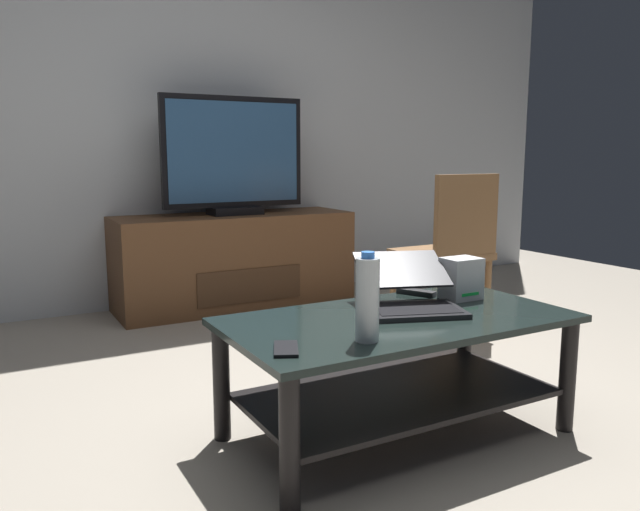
% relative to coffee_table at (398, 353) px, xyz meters
% --- Properties ---
extents(ground_plane, '(7.68, 7.68, 0.00)m').
position_rel_coffee_table_xyz_m(ground_plane, '(-0.07, 0.05, -0.30)').
color(ground_plane, '#9E9384').
extents(back_wall, '(6.40, 0.12, 2.80)m').
position_rel_coffee_table_xyz_m(back_wall, '(-0.07, 2.43, 1.10)').
color(back_wall, silver).
rests_on(back_wall, ground).
extents(coffee_table, '(1.23, 0.64, 0.44)m').
position_rel_coffee_table_xyz_m(coffee_table, '(0.00, 0.00, 0.00)').
color(coffee_table, black).
rests_on(coffee_table, ground).
extents(media_cabinet, '(1.56, 0.52, 0.61)m').
position_rel_coffee_table_xyz_m(media_cabinet, '(0.21, 2.11, 0.00)').
color(media_cabinet, brown).
rests_on(media_cabinet, ground).
extents(television, '(0.95, 0.20, 0.76)m').
position_rel_coffee_table_xyz_m(television, '(0.21, 2.09, 0.68)').
color(television, black).
rests_on(television, media_cabinet).
extents(dining_chair, '(0.44, 0.44, 0.90)m').
position_rel_coffee_table_xyz_m(dining_chair, '(1.02, 0.91, 0.20)').
color(dining_chair, brown).
rests_on(dining_chair, ground).
extents(laptop, '(0.45, 0.50, 0.18)m').
position_rel_coffee_table_xyz_m(laptop, '(0.10, 0.08, 0.19)').
color(laptop, black).
rests_on(laptop, coffee_table).
extents(router_box, '(0.14, 0.12, 0.16)m').
position_rel_coffee_table_xyz_m(router_box, '(0.38, 0.10, 0.22)').
color(router_box, silver).
rests_on(router_box, coffee_table).
extents(water_bottle_near, '(0.07, 0.07, 0.28)m').
position_rel_coffee_table_xyz_m(water_bottle_near, '(-0.26, -0.19, 0.27)').
color(water_bottle_near, silver).
rests_on(water_bottle_near, coffee_table).
extents(cell_phone, '(0.12, 0.16, 0.01)m').
position_rel_coffee_table_xyz_m(cell_phone, '(-0.52, -0.15, 0.14)').
color(cell_phone, black).
rests_on(cell_phone, coffee_table).
extents(tv_remote, '(0.11, 0.16, 0.02)m').
position_rel_coffee_table_xyz_m(tv_remote, '(0.27, 0.25, 0.15)').
color(tv_remote, '#2D2D30').
rests_on(tv_remote, coffee_table).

